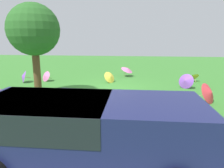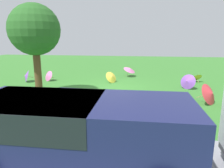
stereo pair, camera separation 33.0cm
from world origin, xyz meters
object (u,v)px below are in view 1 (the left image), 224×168
object	(u,v)px
van_dark	(82,128)
parasol_purple_2	(185,81)
parasol_yellow_1	(193,76)
shade_tree	(34,30)
parasol_red_0	(210,93)
parasol_purple_1	(23,76)
parasol_yellow_0	(110,77)
parasol_pink_2	(127,69)
parasol_pink_1	(45,76)
park_bench	(84,99)

from	to	relation	value
van_dark	parasol_purple_2	xyz separation A→B (m)	(-3.84, -7.62, -0.49)
parasol_yellow_1	parasol_purple_2	size ratio (longest dim) A/B	0.87
shade_tree	parasol_red_0	world-z (taller)	shade_tree
parasol_purple_1	parasol_purple_2	distance (m)	9.65
parasol_yellow_0	parasol_pink_2	size ratio (longest dim) A/B	0.80
parasol_yellow_0	parasol_pink_1	distance (m)	4.12
parasol_pink_1	parasol_pink_2	xyz separation A→B (m)	(-5.11, -2.22, 0.21)
parasol_yellow_0	parasol_purple_2	bearing A→B (deg)	166.42
van_dark	parasol_pink_2	xyz separation A→B (m)	(-0.54, -10.81, -0.37)
van_dark	parasol_purple_1	distance (m)	9.97
parasol_yellow_0	parasol_yellow_1	xyz separation A→B (m)	(-5.22, -0.95, -0.05)
shade_tree	parasol_purple_2	xyz separation A→B (m)	(-7.26, -2.50, -2.63)
parasol_red_0	parasol_pink_2	bearing A→B (deg)	-57.44
shade_tree	parasol_red_0	distance (m)	8.09
park_bench	parasol_red_0	xyz separation A→B (m)	(-5.10, -1.48, -0.01)
van_dark	parasol_purple_2	world-z (taller)	van_dark
parasol_yellow_1	parasol_pink_2	xyz separation A→B (m)	(4.24, -1.20, 0.23)
parasol_purple_1	parasol_purple_2	xyz separation A→B (m)	(-9.64, 0.47, 0.04)
van_dark	parasol_pink_1	world-z (taller)	van_dark
parasol_purple_2	parasol_pink_2	bearing A→B (deg)	-43.96
park_bench	parasol_red_0	size ratio (longest dim) A/B	1.48
parasol_purple_1	van_dark	bearing A→B (deg)	125.59
parasol_pink_1	parasol_purple_2	world-z (taller)	parasol_purple_2
shade_tree	park_bench	bearing A→B (deg)	147.92
shade_tree	parasol_purple_1	distance (m)	4.65
parasol_red_0	parasol_purple_1	size ratio (longest dim) A/B	1.31
parasol_purple_2	parasol_purple_1	bearing A→B (deg)	-2.79
shade_tree	parasol_yellow_1	bearing A→B (deg)	-151.29
parasol_pink_1	parasol_purple_2	size ratio (longest dim) A/B	0.83
parasol_purple_1	parasol_purple_2	world-z (taller)	parasol_purple_2
parasol_yellow_1	parasol_pink_1	bearing A→B (deg)	6.24
shade_tree	parasol_red_0	bearing A→B (deg)	179.05
shade_tree	parasol_yellow_1	size ratio (longest dim) A/B	5.07
parasol_purple_1	parasol_pink_2	bearing A→B (deg)	-156.75
parasol_purple_2	parasol_yellow_0	bearing A→B (deg)	-13.58
parasol_purple_2	parasol_yellow_1	bearing A→B (deg)	-115.18
van_dark	parasol_purple_1	world-z (taller)	van_dark
van_dark	parasol_pink_2	world-z (taller)	van_dark
shade_tree	parasol_purple_2	bearing A→B (deg)	-161.01
parasol_yellow_0	parasol_pink_1	size ratio (longest dim) A/B	1.16
van_dark	parasol_yellow_0	world-z (taller)	van_dark
shade_tree	parasol_yellow_1	world-z (taller)	shade_tree
parasol_yellow_0	parasol_yellow_1	bearing A→B (deg)	-169.66
shade_tree	parasol_pink_1	xyz separation A→B (m)	(1.16, -3.46, -2.72)
parasol_yellow_1	parasol_purple_2	bearing A→B (deg)	64.82
parasol_pink_1	parasol_pink_2	bearing A→B (deg)	-156.47
park_bench	shade_tree	bearing A→B (deg)	-32.08
parasol_red_0	parasol_purple_1	world-z (taller)	parasol_red_0
shade_tree	parasol_yellow_0	bearing A→B (deg)	-130.03
parasol_yellow_0	van_dark	bearing A→B (deg)	92.93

